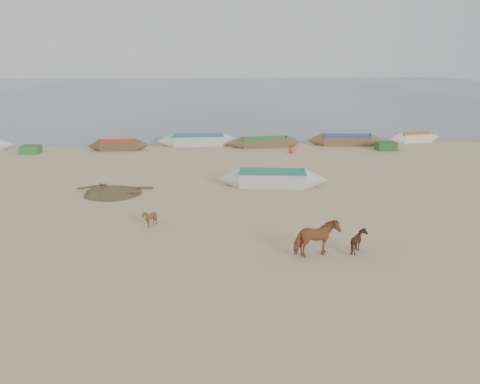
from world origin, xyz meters
name	(u,v)px	position (x,y,z in m)	size (l,w,h in m)	color
ground	(247,243)	(0.00, 0.00, 0.00)	(140.00, 140.00, 0.00)	tan
sea	(213,92)	(0.00, 82.00, 0.01)	(160.00, 160.00, 0.00)	slate
cow_adult	(316,239)	(2.49, -1.44, 0.72)	(0.77, 1.69, 1.43)	#945530
calf_front	(149,218)	(-4.16, 2.25, 0.39)	(0.63, 0.71, 0.78)	brown
calf_right	(359,242)	(4.23, -1.23, 0.44)	(0.88, 0.75, 0.89)	#542E1B
near_canoe	(272,178)	(2.20, 8.51, 0.46)	(6.50, 1.38, 0.93)	beige
debris_pile	(113,189)	(-6.75, 7.61, 0.24)	(3.15, 3.15, 0.49)	brown
waterline_canoes	(224,141)	(-0.07, 20.98, 0.43)	(60.68, 3.66, 0.94)	brown
beach_clutter	(273,145)	(3.83, 19.95, 0.30)	(44.80, 4.79, 0.64)	#316E35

